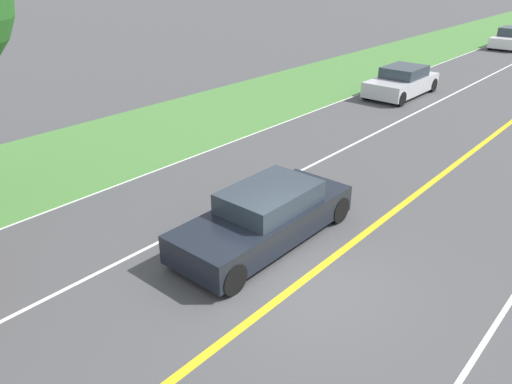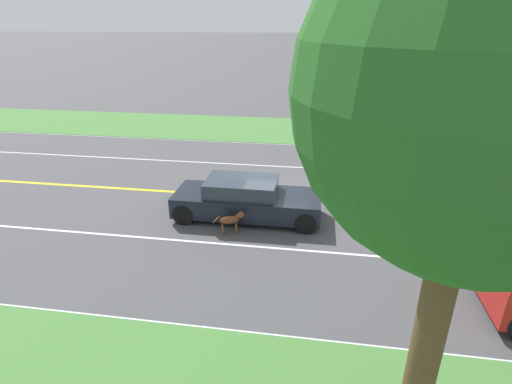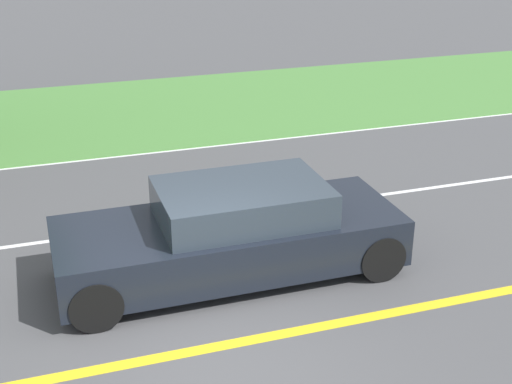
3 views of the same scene
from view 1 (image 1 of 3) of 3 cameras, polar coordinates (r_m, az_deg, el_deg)
The scene contains 10 objects.
ground_plane at distance 10.60m, azimuth 5.22°, elevation -10.19°, with size 400.00×400.00×0.00m, color #4C4C4F.
centre_divider_line at distance 10.60m, azimuth 5.22°, elevation -10.17°, with size 0.18×160.00×0.01m, color yellow.
lane_edge_line_right at distance 15.15m, azimuth -16.68°, elevation 0.39°, with size 0.14×160.00×0.01m, color white.
lane_dash_same_dir at distance 12.60m, azimuth -7.78°, elevation -4.03°, with size 0.10×160.00×0.01m, color white.
lane_dash_oncoming at distance 9.51m, azimuth 23.37°, elevation -17.50°, with size 0.10×160.00×0.01m, color white.
grass_verge_right at distance 17.60m, azimuth -22.14°, elevation 3.13°, with size 6.00×160.00×0.03m, color #4C843D.
ego_car at distance 11.65m, azimuth 1.10°, elevation -2.83°, with size 1.83×4.80×1.34m.
dog at distance 12.58m, azimuth -2.38°, elevation -1.42°, with size 0.40×1.04×0.75m.
car_trailing_near at distance 25.34m, azimuth 16.31°, elevation 11.98°, with size 1.94×4.31×1.36m.
car_trailing_mid at distance 41.86m, azimuth 27.18°, elevation 15.34°, with size 1.91×4.29×1.42m.
Camera 1 is at (-4.88, 7.10, 6.18)m, focal length 35.00 mm.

